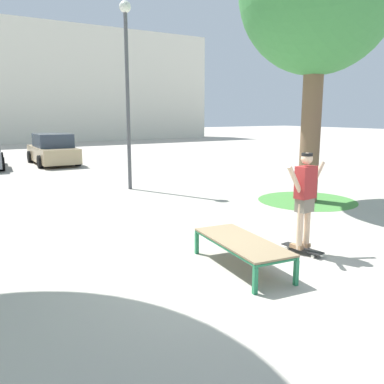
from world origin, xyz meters
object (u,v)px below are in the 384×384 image
at_px(skate_box, 242,243).
at_px(car_tan, 53,150).
at_px(light_post, 127,69).
at_px(skateboard, 302,249).
at_px(skater, 305,194).

relative_size(skate_box, car_tan, 0.47).
distance_m(car_tan, light_post, 8.85).
height_order(skateboard, car_tan, car_tan).
relative_size(skater, car_tan, 0.40).
height_order(car_tan, light_post, light_post).
xyz_separation_m(car_tan, light_post, (0.49, -8.26, 3.13)).
bearing_deg(skateboard, skate_box, 179.77).
distance_m(skateboard, car_tan, 15.80).
bearing_deg(skateboard, car_tan, 91.96).
bearing_deg(light_post, skateboard, -89.63).
xyz_separation_m(skater, car_tan, (-0.54, 15.78, -0.38)).
bearing_deg(light_post, skate_box, -100.01).
height_order(skate_box, skater, skater).
bearing_deg(skate_box, skater, -0.16).
height_order(skateboard, skater, skater).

